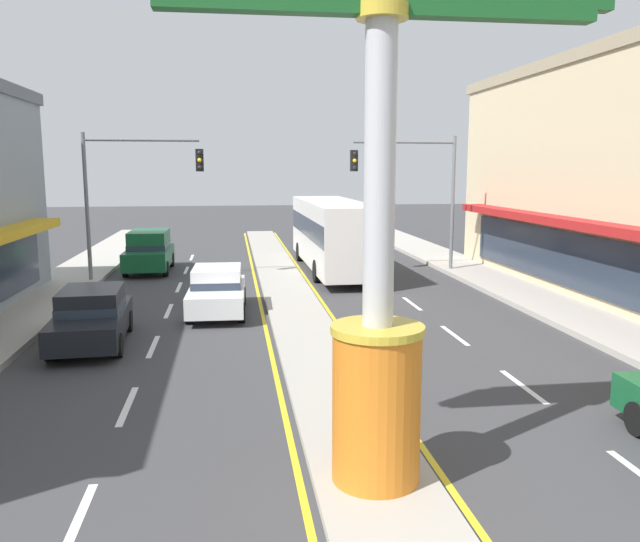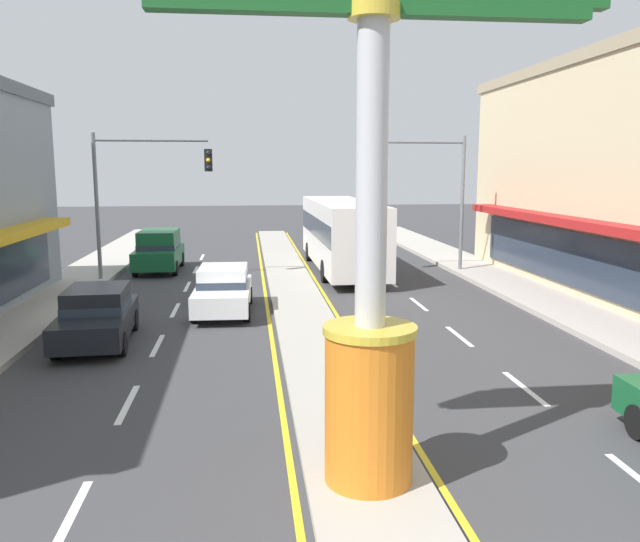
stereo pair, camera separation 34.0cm
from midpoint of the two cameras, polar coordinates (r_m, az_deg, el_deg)
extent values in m
cube|color=#A39E93|center=(22.16, -1.40, -3.06)|extent=(1.87, 52.00, 0.14)
cube|color=#ADA89E|center=(21.31, -25.55, -4.41)|extent=(2.74, 60.00, 0.18)
cube|color=#ADA89E|center=(22.84, 21.98, -3.32)|extent=(2.74, 60.00, 0.18)
cube|color=silver|center=(9.91, -20.55, -20.12)|extent=(0.14, 2.20, 0.01)
cube|color=silver|center=(13.83, -16.10, -11.32)|extent=(0.14, 2.20, 0.01)
cube|color=silver|center=(17.98, -13.78, -6.45)|extent=(0.14, 2.20, 0.01)
cube|color=silver|center=(22.22, -12.37, -3.42)|extent=(0.14, 2.20, 0.01)
cube|color=silver|center=(26.51, -11.41, -1.36)|extent=(0.14, 2.20, 0.01)
cube|color=silver|center=(30.84, -10.72, 0.12)|extent=(0.14, 2.20, 0.01)
cube|color=silver|center=(35.18, -10.21, 1.24)|extent=(0.14, 2.20, 0.01)
cube|color=silver|center=(14.95, 18.43, -9.87)|extent=(0.14, 2.20, 0.01)
cube|color=silver|center=(18.85, 12.82, -5.69)|extent=(0.14, 2.20, 0.01)
cube|color=silver|center=(22.93, 9.22, -2.93)|extent=(0.14, 2.20, 0.01)
cube|color=silver|center=(27.11, 6.72, -1.01)|extent=(0.14, 2.20, 0.01)
cube|color=silver|center=(31.35, 4.90, 0.40)|extent=(0.14, 2.20, 0.01)
cube|color=silver|center=(35.63, 3.52, 1.47)|extent=(0.14, 2.20, 0.01)
cube|color=yellow|center=(22.11, -4.29, -3.29)|extent=(0.12, 52.00, 0.01)
cube|color=yellow|center=(22.30, 1.46, -3.16)|extent=(0.12, 52.00, 0.01)
cylinder|color=orange|center=(9.67, 5.41, -12.05)|extent=(1.31, 1.31, 2.25)
cylinder|color=gold|center=(9.31, 5.52, -5.24)|extent=(1.38, 1.38, 0.12)
cylinder|color=#B7B7BC|center=(9.02, 5.74, 8.50)|extent=(0.45, 0.45, 4.54)
cylinder|color=gold|center=(9.26, 5.97, 22.06)|extent=(0.71, 0.71, 0.20)
cube|color=#195623|center=(9.26, 5.97, 22.18)|extent=(6.03, 0.29, 0.16)
cube|color=#B21E1E|center=(22.29, 24.52, 3.53)|extent=(0.90, 21.81, 0.30)
cube|color=#283342|center=(22.66, 25.18, 0.01)|extent=(0.08, 21.04, 2.00)
cylinder|color=slate|center=(28.05, -18.96, 5.27)|extent=(0.16, 0.16, 6.20)
cylinder|color=slate|center=(27.61, -14.49, 11.24)|extent=(4.62, 0.12, 0.12)
cube|color=black|center=(27.22, -9.58, 9.72)|extent=(0.32, 0.24, 0.92)
sphere|color=black|center=(27.08, -9.61, 10.36)|extent=(0.17, 0.17, 0.17)
sphere|color=yellow|center=(27.08, -9.60, 9.73)|extent=(0.17, 0.17, 0.17)
sphere|color=black|center=(27.08, -9.58, 9.09)|extent=(0.17, 0.17, 0.17)
cylinder|color=slate|center=(29.80, 12.89, 5.73)|extent=(0.16, 0.16, 6.20)
cylinder|color=slate|center=(29.10, 8.71, 11.30)|extent=(4.62, 0.12, 0.12)
cube|color=black|center=(28.41, 4.18, 9.80)|extent=(0.32, 0.24, 0.92)
sphere|color=black|center=(28.28, 4.24, 10.41)|extent=(0.17, 0.17, 0.17)
sphere|color=yellow|center=(28.27, 4.23, 9.80)|extent=(0.17, 0.17, 0.17)
sphere|color=black|center=(28.27, 4.23, 9.19)|extent=(0.17, 0.17, 0.17)
cube|color=silver|center=(29.74, 2.25, 3.45)|extent=(2.61, 11.22, 2.90)
cube|color=#283342|center=(29.71, 2.26, 4.03)|extent=(2.63, 11.00, 0.90)
cube|color=#283342|center=(35.20, 0.80, 4.75)|extent=(2.30, 0.10, 1.40)
cube|color=black|center=(35.13, 0.80, 6.38)|extent=(1.75, 0.10, 0.30)
cylinder|color=black|center=(33.16, -0.69, 1.74)|extent=(0.29, 0.96, 0.96)
cylinder|color=black|center=(33.48, 3.23, 1.80)|extent=(0.29, 0.96, 0.96)
cylinder|color=black|center=(26.88, 0.81, -0.01)|extent=(0.29, 0.96, 0.96)
cylinder|color=black|center=(27.29, 5.60, 0.09)|extent=(0.29, 0.96, 0.96)
cube|color=white|center=(21.38, -8.18, -2.16)|extent=(1.89, 4.35, 0.66)
cube|color=white|center=(21.44, -8.19, -0.42)|extent=(1.61, 2.20, 0.60)
cube|color=#283342|center=(21.47, -8.18, -0.89)|extent=(1.65, 2.22, 0.24)
cylinder|color=black|center=(20.10, -6.08, -3.68)|extent=(0.24, 0.63, 0.62)
cylinder|color=black|center=(20.21, -10.68, -3.73)|extent=(0.24, 0.63, 0.62)
cylinder|color=black|center=(22.71, -5.93, -2.19)|extent=(0.24, 0.63, 0.62)
cylinder|color=black|center=(22.80, -10.00, -2.24)|extent=(0.24, 0.63, 0.62)
cube|color=#14562D|center=(30.71, -13.86, 1.29)|extent=(1.90, 4.60, 0.80)
cube|color=#14562D|center=(30.80, -13.87, 2.81)|extent=(1.67, 2.85, 0.80)
cube|color=#283342|center=(30.83, -13.85, 2.29)|extent=(1.71, 2.88, 0.24)
cylinder|color=black|center=(29.26, -12.49, 0.25)|extent=(0.22, 0.68, 0.68)
cylinder|color=black|center=(29.50, -15.86, 0.18)|extent=(0.22, 0.68, 0.68)
cylinder|color=black|center=(32.07, -11.97, 1.03)|extent=(0.22, 0.68, 0.68)
cylinder|color=black|center=(32.28, -15.06, 0.97)|extent=(0.22, 0.68, 0.68)
cylinder|color=black|center=(13.01, 27.30, -11.90)|extent=(0.24, 0.63, 0.62)
cube|color=black|center=(18.49, -18.79, -4.34)|extent=(2.00, 4.39, 0.66)
cube|color=black|center=(18.53, -18.81, -2.32)|extent=(1.67, 2.23, 0.60)
cube|color=#283342|center=(18.56, -18.78, -2.86)|extent=(1.70, 2.26, 0.24)
cylinder|color=black|center=(17.17, -16.75, -6.26)|extent=(0.25, 0.63, 0.62)
cylinder|color=black|center=(17.45, -22.06, -6.30)|extent=(0.25, 0.63, 0.62)
cylinder|color=black|center=(19.73, -15.82, -4.23)|extent=(0.25, 0.63, 0.62)
cylinder|color=black|center=(19.98, -20.45, -4.30)|extent=(0.25, 0.63, 0.62)
camera|label=1|loc=(0.17, -89.28, 0.12)|focal=35.85mm
camera|label=2|loc=(0.17, 90.72, -0.12)|focal=35.85mm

